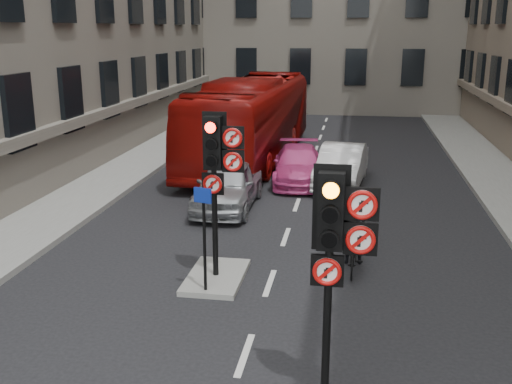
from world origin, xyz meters
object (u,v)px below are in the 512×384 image
(motorcycle, at_px, (352,248))
(info_sign, at_px, (204,225))
(car_white, at_px, (341,165))
(bus_red, at_px, (251,120))
(car_silver, at_px, (228,185))
(signal_far, at_px, (218,160))
(signal_near, at_px, (336,236))
(motorcyclist, at_px, (354,229))
(car_pink, at_px, (298,165))

(motorcycle, relative_size, info_sign, 0.84)
(motorcycle, xyz_separation_m, info_sign, (-2.98, -1.82, 0.99))
(car_white, height_order, bus_red, bus_red)
(car_silver, relative_size, motorcycle, 2.30)
(signal_far, height_order, info_sign, signal_far)
(car_white, bearing_deg, signal_near, -83.26)
(signal_near, distance_m, motorcyclist, 5.75)
(bus_red, distance_m, motorcyclist, 11.52)
(signal_far, xyz_separation_m, car_pink, (0.87, 8.91, -2.08))
(signal_far, relative_size, motorcyclist, 2.13)
(car_silver, bearing_deg, motorcyclist, -45.90)
(motorcycle, distance_m, info_sign, 3.63)
(signal_near, relative_size, car_white, 0.85)
(signal_near, bearing_deg, car_pink, 97.62)
(signal_near, distance_m, signal_far, 4.77)
(signal_far, height_order, car_pink, signal_far)
(bus_red, height_order, motorcyclist, bus_red)
(bus_red, relative_size, motorcyclist, 7.25)
(car_pink, relative_size, motorcycle, 2.33)
(car_white, bearing_deg, car_silver, -129.35)
(motorcyclist, bearing_deg, car_silver, -51.54)
(motorcyclist, relative_size, info_sign, 0.77)
(motorcyclist, bearing_deg, bus_red, -73.93)
(motorcyclist, height_order, info_sign, info_sign)
(info_sign, bearing_deg, signal_near, -35.29)
(car_pink, bearing_deg, car_silver, -122.80)
(signal_far, distance_m, bus_red, 12.26)
(signal_near, height_order, motorcyclist, signal_near)
(signal_far, bearing_deg, motorcyclist, 27.08)
(motorcycle, height_order, motorcyclist, motorcyclist)
(signal_far, distance_m, car_silver, 5.84)
(signal_near, xyz_separation_m, motorcycle, (0.26, 5.01, -2.03))
(car_white, xyz_separation_m, motorcyclist, (0.48, -7.27, 0.14))
(motorcycle, bearing_deg, signal_near, -93.33)
(signal_near, height_order, motorcycle, signal_near)
(car_silver, xyz_separation_m, motorcycle, (3.81, -4.40, -0.17))
(signal_far, height_order, motorcycle, signal_far)
(car_silver, distance_m, bus_red, 6.81)
(motorcycle, bearing_deg, car_silver, 130.53)
(signal_far, relative_size, info_sign, 1.63)
(bus_red, bearing_deg, car_silver, -83.07)
(signal_near, relative_size, motorcyclist, 2.13)
(car_white, bearing_deg, motorcycle, -80.76)
(motorcyclist, bearing_deg, car_pink, -80.65)
(bus_red, bearing_deg, motorcyclist, -64.99)
(car_silver, xyz_separation_m, motorcyclist, (3.83, -3.94, 0.12))
(car_white, xyz_separation_m, info_sign, (-2.52, -9.55, 0.84))
(car_white, distance_m, bus_red, 5.19)
(bus_red, bearing_deg, car_white, -38.68)
(car_white, bearing_deg, bus_red, 143.94)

